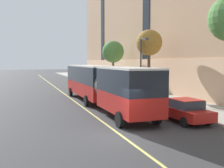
# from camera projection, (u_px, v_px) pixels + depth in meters

# --- Properties ---
(ground_plane) EXTENTS (260.00, 260.00, 0.00)m
(ground_plane) POSITION_uv_depth(u_px,v_px,m) (123.00, 136.00, 14.18)
(ground_plane) COLOR #38383A
(sidewalk) EXTENTS (5.12, 160.00, 0.15)m
(sidewalk) POSITION_uv_depth(u_px,v_px,m) (219.00, 114.00, 19.96)
(sidewalk) COLOR #ADA89E
(sidewalk) RESTS_ON ground
(city_bus) EXTENTS (3.02, 18.94, 3.64)m
(city_bus) POSITION_uv_depth(u_px,v_px,m) (100.00, 83.00, 23.80)
(city_bus) COLOR red
(city_bus) RESTS_ON ground
(parked_car_red_0) EXTENTS (2.05, 4.38, 1.56)m
(parked_car_red_0) POSITION_uv_depth(u_px,v_px,m) (184.00, 110.00, 17.56)
(parked_car_red_0) COLOR #B21E19
(parked_car_red_0) RESTS_ON ground
(parked_car_silver_2) EXTENTS (2.06, 4.39, 1.56)m
(parked_car_silver_2) POSITION_uv_depth(u_px,v_px,m) (126.00, 93.00, 27.67)
(parked_car_silver_2) COLOR #B7B7BC
(parked_car_silver_2) RESTS_ON ground
(parked_car_champagne_5) EXTENTS (2.00, 4.74, 1.56)m
(parked_car_champagne_5) POSITION_uv_depth(u_px,v_px,m) (89.00, 82.00, 42.89)
(parked_car_champagne_5) COLOR #BCAD89
(parked_car_champagne_5) RESTS_ON ground
(parked_car_red_6) EXTENTS (2.12, 4.35, 1.56)m
(parked_car_red_6) POSITION_uv_depth(u_px,v_px,m) (104.00, 86.00, 35.06)
(parked_car_red_6) COLOR #B21E19
(parked_car_red_6) RESTS_ON ground
(street_tree_far_uptown) EXTENTS (2.92, 2.92, 7.49)m
(street_tree_far_uptown) POSITION_uv_depth(u_px,v_px,m) (149.00, 43.00, 29.41)
(street_tree_far_uptown) COLOR brown
(street_tree_far_uptown) RESTS_ON sidewalk
(street_tree_far_downtown) EXTENTS (3.40, 3.40, 7.14)m
(street_tree_far_downtown) POSITION_uv_depth(u_px,v_px,m) (113.00, 52.00, 40.90)
(street_tree_far_downtown) COLOR brown
(street_tree_far_downtown) RESTS_ON sidewalk
(street_lamp) EXTENTS (0.36, 1.48, 6.35)m
(street_lamp) POSITION_uv_depth(u_px,v_px,m) (142.00, 61.00, 27.95)
(street_lamp) COLOR #2D2D30
(street_lamp) RESTS_ON sidewalk
(lane_centerline) EXTENTS (0.16, 140.00, 0.01)m
(lane_centerline) POSITION_uv_depth(u_px,v_px,m) (105.00, 124.00, 16.99)
(lane_centerline) COLOR #E0D66B
(lane_centerline) RESTS_ON ground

